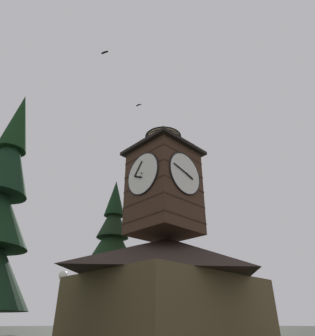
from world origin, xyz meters
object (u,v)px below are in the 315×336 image
object	(u,v)px
clock_tower	(164,182)
flying_bird_high	(139,105)
building_main	(169,288)
flying_bird_low	(105,52)
pine_tree_behind	(111,263)
moon	(63,275)

from	to	relation	value
clock_tower	flying_bird_high	distance (m)	10.85
building_main	clock_tower	xyz separation A→B (m)	(0.87, 0.45, 7.18)
building_main	clock_tower	distance (m)	7.25
clock_tower	flying_bird_low	world-z (taller)	flying_bird_low
pine_tree_behind	moon	distance (m)	40.61
pine_tree_behind	flying_bird_low	bearing A→B (deg)	42.49
flying_bird_high	pine_tree_behind	bearing A→B (deg)	-75.03
clock_tower	flying_bird_high	xyz separation A→B (m)	(-0.64, -4.00, 10.07)
pine_tree_behind	flying_bird_low	world-z (taller)	flying_bird_low
clock_tower	flying_bird_high	bearing A→B (deg)	-99.07
flying_bird_low	moon	bearing A→B (deg)	-116.39
building_main	flying_bird_high	distance (m)	17.61
building_main	clock_tower	bearing A→B (deg)	27.08
building_main	clock_tower	size ratio (longest dim) A/B	1.28
flying_bird_high	moon	bearing A→B (deg)	-110.59
building_main	flying_bird_high	world-z (taller)	flying_bird_high
building_main	flying_bird_high	size ratio (longest dim) A/B	20.48
moon	flying_bird_low	bearing A→B (deg)	63.61
moon	flying_bird_high	distance (m)	43.52
clock_tower	flying_bird_low	bearing A→B (deg)	-7.61
clock_tower	pine_tree_behind	world-z (taller)	clock_tower
clock_tower	moon	size ratio (longest dim) A/B	5.08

